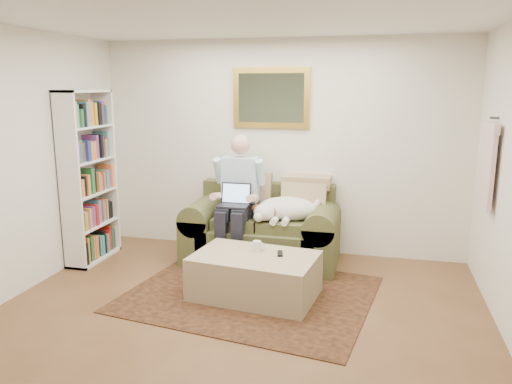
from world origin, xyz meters
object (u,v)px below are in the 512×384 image
at_px(laptop, 235,200).
at_px(sleeping_dog, 288,209).
at_px(sofa, 262,236).
at_px(coffee_mug, 257,246).
at_px(seated_man, 236,201).
at_px(bookshelf, 89,177).
at_px(ottoman, 255,276).

xyz_separation_m(laptop, sleeping_dog, (0.58, 0.14, -0.10)).
xyz_separation_m(sofa, coffee_mug, (0.16, -0.89, 0.17)).
bearing_deg(sofa, seated_man, -148.55).
distance_m(laptop, bookshelf, 1.74).
height_order(sofa, coffee_mug, sofa).
bearing_deg(coffee_mug, seated_man, 120.04).
height_order(seated_man, coffee_mug, seated_man).
relative_size(sleeping_dog, bookshelf, 0.36).
xyz_separation_m(sofa, ottoman, (0.17, -1.03, -0.09)).
distance_m(sofa, ottoman, 1.05).
xyz_separation_m(coffee_mug, bookshelf, (-2.14, 0.47, 0.52)).
height_order(sofa, laptop, laptop).
xyz_separation_m(seated_man, sleeping_dog, (0.58, 0.07, -0.07)).
xyz_separation_m(sleeping_dog, bookshelf, (-2.30, -0.33, 0.32)).
distance_m(seated_man, sleeping_dog, 0.59).
xyz_separation_m(laptop, coffee_mug, (0.42, -0.66, -0.30)).
xyz_separation_m(seated_man, coffee_mug, (0.42, -0.73, -0.27)).
bearing_deg(bookshelf, ottoman, -15.81).
relative_size(sofa, laptop, 5.15).
xyz_separation_m(sofa, sleeping_dog, (0.32, -0.09, 0.37)).
distance_m(seated_man, ottoman, 1.10).
height_order(laptop, bookshelf, bookshelf).
relative_size(seated_man, bookshelf, 0.75).
relative_size(sleeping_dog, coffee_mug, 7.30).
distance_m(laptop, sleeping_dog, 0.61).
height_order(seated_man, laptop, seated_man).
bearing_deg(seated_man, coffee_mug, -59.96).
relative_size(sofa, seated_man, 1.19).
bearing_deg(sleeping_dog, seated_man, -172.87).
xyz_separation_m(seated_man, ottoman, (0.43, -0.87, -0.53)).
bearing_deg(seated_man, bookshelf, -171.54).
bearing_deg(sleeping_dog, coffee_mug, -101.47).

